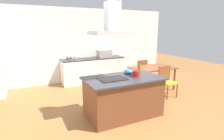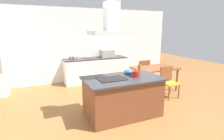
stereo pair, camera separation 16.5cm
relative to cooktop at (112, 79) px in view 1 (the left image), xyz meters
name	(u,v)px [view 1 (the left image)]	position (x,y,z in m)	size (l,w,h in m)	color
ground	(99,94)	(0.28, 1.50, -0.91)	(16.00, 16.00, 0.00)	#936033
wall_back	(81,45)	(0.28, 3.25, 0.44)	(7.20, 0.10, 2.70)	white
kitchen_island	(123,96)	(0.28, 0.00, -0.45)	(1.74, 1.03, 0.90)	brown
cooktop	(112,79)	(0.00, 0.00, 0.00)	(0.60, 0.44, 0.01)	black
tea_kettle	(136,74)	(0.57, -0.06, 0.07)	(0.21, 0.16, 0.17)	#B21E19
olive_oil_bottle	(139,69)	(0.78, 0.13, 0.12)	(0.07, 0.07, 0.30)	olive
mixing_bowl	(129,71)	(0.55, 0.22, 0.06)	(0.23, 0.23, 0.13)	#2D6BB7
back_counter	(94,70)	(0.63, 2.88, -0.46)	(2.36, 0.62, 0.90)	white
countertop_microwave	(104,54)	(1.07, 2.88, 0.13)	(0.50, 0.38, 0.28)	#9E9993
coffee_mug_red	(68,58)	(-0.31, 2.93, 0.04)	(0.08, 0.08, 0.09)	red
coffee_mug_blue	(71,58)	(-0.20, 2.94, 0.04)	(0.08, 0.08, 0.09)	#2D56B2
coffee_mug_yellow	(75,58)	(-0.06, 2.92, 0.04)	(0.08, 0.08, 0.09)	gold
cutting_board	(87,58)	(0.40, 2.93, 0.00)	(0.34, 0.24, 0.02)	brown
dining_table	(152,70)	(2.04, 1.17, -0.24)	(1.40, 0.90, 0.75)	brown
chair_facing_back_wall	(140,70)	(2.04, 1.84, -0.40)	(0.42, 0.42, 0.89)	gold
chair_facing_island	(166,79)	(2.04, 0.51, -0.40)	(0.42, 0.42, 0.89)	gold
range_hood	(112,22)	(0.00, 0.00, 1.20)	(0.90, 0.55, 0.78)	#ADADB2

